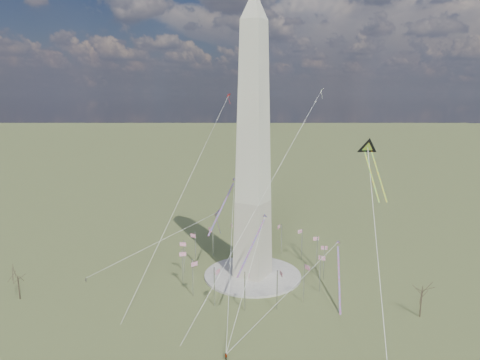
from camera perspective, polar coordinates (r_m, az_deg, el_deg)
The scene contains 15 objects.
ground at distance 163.44m, azimuth 1.69°, elevation -12.68°, with size 2000.00×2000.00×0.00m, color brown.
plaza at distance 163.28m, azimuth 1.69°, elevation -12.55°, with size 36.00×36.00×0.80m, color beige.
washington_monument at distance 150.38m, azimuth 1.79°, elevation 4.24°, with size 15.56×15.56×100.00m.
flagpole_ring at distance 160.61m, azimuth 1.70°, elevation -10.31°, with size 54.40×54.40×13.00m.
tree_near at distance 143.63m, azimuth 23.12°, elevation -13.32°, with size 7.08×7.08×12.39m.
tree_far at distance 160.86m, azimuth -27.54°, elevation -11.16°, with size 6.80×6.80×11.91m.
person_west at distance 167.83m, azimuth -19.85°, elevation -12.44°, with size 0.73×0.57×1.50m, color gray.
person_centre at distance 118.03m, azimuth -1.87°, elevation -22.43°, with size 1.14×0.48×1.95m, color gray.
kite_delta_black at distance 149.58m, azimuth 16.76°, elevation 3.78°, with size 14.79×20.91×17.63m.
kite_diamond_purple at distance 175.15m, azimuth -3.00°, elevation -4.62°, with size 2.57×3.59×10.92m.
kite_streamer_left at distance 133.70m, azimuth 2.12°, elevation -7.61°, with size 2.47×20.60×14.13m.
kite_streamer_mid at distance 156.45m, azimuth -1.87°, elevation -2.40°, with size 4.61×23.69×16.30m.
kite_streamer_right at distance 150.89m, azimuth 13.02°, elevation -11.09°, with size 9.84×23.48×16.84m.
kite_small_red at distance 201.55m, azimuth -1.52°, elevation 11.10°, with size 1.59×2.34×4.94m.
kite_small_white at distance 185.88m, azimuth 10.85°, elevation 11.55°, with size 1.19×1.94×4.44m.
Camera 1 is at (69.57, -132.00, 66.70)m, focal length 32.00 mm.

